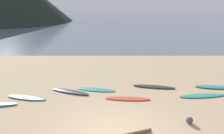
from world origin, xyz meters
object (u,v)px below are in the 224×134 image
(surfboard_7, at_px, (201,95))
(surfboard_6, at_px, (153,87))
(surfboard_3, at_px, (69,92))
(beach_rock_near, at_px, (189,120))
(surfboard_5, at_px, (127,98))
(surfboard_2, at_px, (26,98))
(surfboard_8, at_px, (213,87))
(surfboard_4, at_px, (95,89))

(surfboard_7, bearing_deg, surfboard_6, 145.06)
(surfboard_3, relative_size, beach_rock_near, 8.18)
(surfboard_3, bearing_deg, surfboard_5, 6.48)
(surfboard_7, bearing_deg, beach_rock_near, -127.31)
(surfboard_6, distance_m, beach_rock_near, 3.77)
(surfboard_2, distance_m, surfboard_3, 2.12)
(surfboard_6, relative_size, surfboard_8, 1.09)
(surfboard_7, relative_size, surfboard_8, 1.13)
(surfboard_4, bearing_deg, surfboard_2, -150.26)
(surfboard_8, height_order, beach_rock_near, beach_rock_near)
(surfboard_2, height_order, surfboard_3, surfboard_3)
(surfboard_5, distance_m, surfboard_7, 3.74)
(surfboard_2, xyz_separation_m, surfboard_3, (1.99, 0.73, 0.01))
(surfboard_3, bearing_deg, surfboard_7, 18.05)
(surfboard_8, bearing_deg, surfboard_4, -169.93)
(beach_rock_near, bearing_deg, surfboard_3, 149.66)
(surfboard_3, height_order, surfboard_8, surfboard_3)
(surfboard_4, bearing_deg, surfboard_3, -154.21)
(surfboard_8, bearing_deg, surfboard_6, -173.61)
(surfboard_3, relative_size, surfboard_4, 1.03)
(surfboard_6, bearing_deg, surfboard_5, -124.39)
(surfboard_6, distance_m, surfboard_7, 2.48)
(surfboard_2, relative_size, surfboard_4, 0.96)
(beach_rock_near, bearing_deg, surfboard_4, 139.01)
(surfboard_4, xyz_separation_m, surfboard_6, (3.14, 0.37, 0.02))
(surfboard_7, bearing_deg, surfboard_5, 178.45)
(surfboard_3, relative_size, surfboard_6, 0.95)
(surfboard_3, distance_m, surfboard_8, 7.77)
(surfboard_2, relative_size, surfboard_8, 0.98)
(surfboard_5, bearing_deg, surfboard_7, 9.74)
(surfboard_3, height_order, beach_rock_near, beach_rock_near)
(surfboard_6, height_order, beach_rock_near, beach_rock_near)
(surfboard_5, relative_size, surfboard_7, 0.92)
(surfboard_3, distance_m, surfboard_6, 4.50)
(surfboard_7, distance_m, surfboard_8, 1.58)
(surfboard_4, relative_size, surfboard_6, 0.93)
(surfboard_8, bearing_deg, surfboard_2, -164.78)
(surfboard_4, relative_size, surfboard_8, 1.02)
(surfboard_8, xyz_separation_m, beach_rock_near, (-2.60, -3.66, 0.09))
(surfboard_2, relative_size, surfboard_7, 0.87)
(surfboard_3, distance_m, surfboard_4, 1.35)
(surfboard_3, distance_m, surfboard_7, 6.66)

